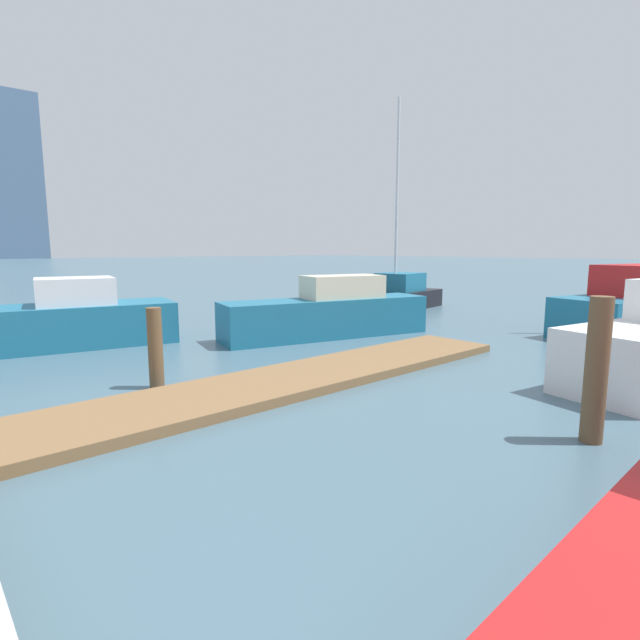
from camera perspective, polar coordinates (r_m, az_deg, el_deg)
ground_plane at (r=18.66m, az=-30.56°, el=-1.12°), size 300.00×300.00×0.00m
floating_dock at (r=9.77m, az=-3.54°, el=-7.13°), size 11.88×2.00×0.18m
dock_piling_1 at (r=7.73m, az=29.91°, el=-5.21°), size 0.30×0.30×2.07m
dock_piling_2 at (r=9.88m, az=-18.92°, el=-3.20°), size 0.28×0.28×1.59m
moored_boat_2 at (r=15.12m, az=-27.81°, el=-0.09°), size 6.04×3.05×1.92m
moored_boat_3 at (r=22.16m, az=8.98°, el=2.90°), size 5.91×3.01×9.15m
moored_boat_4 at (r=14.97m, az=1.06°, el=0.84°), size 6.78×3.06×1.89m
skyline_tower_4 at (r=171.14m, az=-32.39°, el=14.13°), size 13.92×8.53×47.30m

